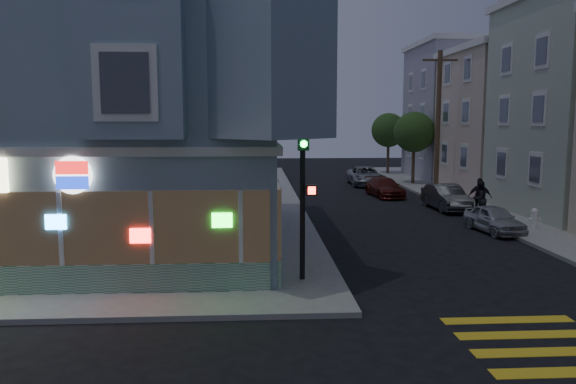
{
  "coord_description": "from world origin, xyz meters",
  "views": [
    {
      "loc": [
        0.4,
        -11.15,
        4.84
      ],
      "look_at": [
        1.49,
        7.29,
        2.46
      ],
      "focal_mm": 35.0,
      "sensor_mm": 36.0,
      "label": 1
    }
  ],
  "objects": [
    {
      "name": "row_house_c",
      "position": [
        19.5,
        25.0,
        4.65
      ],
      "size": [
        12.0,
        8.6,
        9.0
      ],
      "primitive_type": "cube",
      "color": "beige",
      "rests_on": "sidewalk_ne"
    },
    {
      "name": "street_tree_near",
      "position": [
        12.2,
        30.0,
        3.94
      ],
      "size": [
        3.0,
        3.0,
        5.3
      ],
      "color": "#4C3826",
      "rests_on": "sidewalk_ne"
    },
    {
      "name": "row_house_d",
      "position": [
        19.5,
        34.0,
        5.4
      ],
      "size": [
        12.0,
        8.6,
        10.5
      ],
      "primitive_type": "cube",
      "color": "#928D9B",
      "rests_on": "sidewalk_ne"
    },
    {
      "name": "traffic_signal",
      "position": [
        1.8,
        4.88,
        3.45
      ],
      "size": [
        0.56,
        0.55,
        4.88
      ],
      "rotation": [
        0.0,
        0.0,
        -0.02
      ],
      "color": "black",
      "rests_on": "sidewalk_nw"
    },
    {
      "name": "fire_hydrant",
      "position": [
        12.52,
        12.21,
        0.62
      ],
      "size": [
        0.51,
        0.3,
        0.89
      ],
      "color": "white",
      "rests_on": "sidewalk_ne"
    },
    {
      "name": "parked_car_d",
      "position": [
        8.6,
        29.97,
        0.69
      ],
      "size": [
        2.42,
        5.03,
        1.38
      ],
      "primitive_type": "imported",
      "rotation": [
        0.0,
        0.0,
        -0.03
      ],
      "color": "#91979A",
      "rests_on": "ground"
    },
    {
      "name": "parked_car_b",
      "position": [
        10.7,
        18.27,
        0.69
      ],
      "size": [
        1.62,
        4.23,
        1.38
      ],
      "primitive_type": "imported",
      "rotation": [
        0.0,
        0.0,
        0.04
      ],
      "color": "#313435",
      "rests_on": "ground"
    },
    {
      "name": "parked_car_c",
      "position": [
        8.6,
        23.66,
        0.59
      ],
      "size": [
        2.08,
        4.22,
        1.18
      ],
      "primitive_type": "imported",
      "rotation": [
        0.0,
        0.0,
        0.11
      ],
      "color": "#591914",
      "rests_on": "ground"
    },
    {
      "name": "corner_building",
      "position": [
        -6.0,
        10.98,
        5.82
      ],
      "size": [
        14.6,
        14.6,
        11.4
      ],
      "color": "#778F9F",
      "rests_on": "sidewalk_nw"
    },
    {
      "name": "street_tree_far",
      "position": [
        12.2,
        38.0,
        3.94
      ],
      "size": [
        3.0,
        3.0,
        5.3
      ],
      "color": "#4C3826",
      "rests_on": "sidewalk_ne"
    },
    {
      "name": "sidewalk_nw",
      "position": [
        -13.5,
        23.0,
        0.07
      ],
      "size": [
        33.0,
        42.0,
        0.15
      ],
      "primitive_type": "cube",
      "color": "gray",
      "rests_on": "ground"
    },
    {
      "name": "pedestrian_a",
      "position": [
        11.3,
        15.25,
        1.02
      ],
      "size": [
        1.04,
        0.94,
        1.75
      ],
      "primitive_type": "imported",
      "rotation": [
        0.0,
        0.0,
        3.55
      ],
      "color": "black",
      "rests_on": "sidewalk_ne"
    },
    {
      "name": "pedestrian_b",
      "position": [
        11.35,
        15.37,
        1.09
      ],
      "size": [
        1.19,
        0.77,
        1.89
      ],
      "primitive_type": "imported",
      "rotation": [
        0.0,
        0.0,
        2.84
      ],
      "color": "black",
      "rests_on": "sidewalk_ne"
    },
    {
      "name": "parked_car_a",
      "position": [
        10.7,
        12.12,
        0.59
      ],
      "size": [
        1.79,
        3.6,
        1.18
      ],
      "primitive_type": "imported",
      "rotation": [
        0.0,
        0.0,
        0.12
      ],
      "color": "#AFB0B7",
      "rests_on": "ground"
    },
    {
      "name": "ground",
      "position": [
        0.0,
        0.0,
        0.0
      ],
      "size": [
        120.0,
        120.0,
        0.0
      ],
      "primitive_type": "plane",
      "color": "black",
      "rests_on": "ground"
    },
    {
      "name": "utility_pole",
      "position": [
        12.0,
        24.0,
        4.8
      ],
      "size": [
        2.2,
        0.3,
        9.0
      ],
      "color": "#4C3826",
      "rests_on": "sidewalk_ne"
    }
  ]
}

